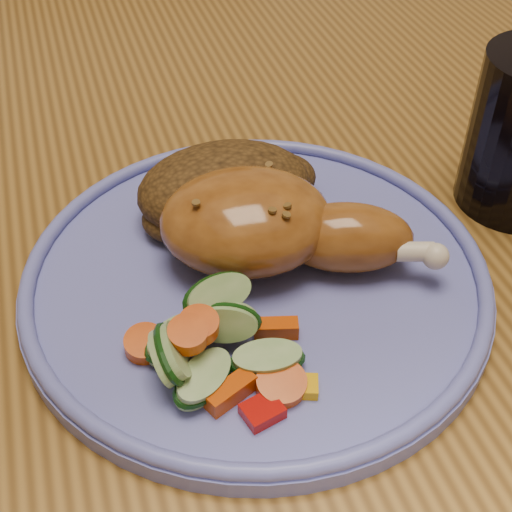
% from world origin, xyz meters
% --- Properties ---
extents(dining_table, '(0.90, 1.40, 0.75)m').
position_xyz_m(dining_table, '(0.00, 0.00, 0.67)').
color(dining_table, brown).
rests_on(dining_table, ground).
extents(chair_far, '(0.42, 0.42, 0.91)m').
position_xyz_m(chair_far, '(0.00, 0.63, 0.49)').
color(chair_far, '#4C2D16').
rests_on(chair_far, ground).
extents(plate, '(0.30, 0.30, 0.01)m').
position_xyz_m(plate, '(-0.05, -0.08, 0.76)').
color(plate, '#5E64B6').
rests_on(plate, dining_table).
extents(plate_rim, '(0.30, 0.30, 0.01)m').
position_xyz_m(plate_rim, '(-0.05, -0.08, 0.77)').
color(plate_rim, '#5E64B6').
rests_on(plate_rim, plate).
extents(chicken_leg, '(0.18, 0.12, 0.06)m').
position_xyz_m(chicken_leg, '(-0.03, -0.07, 0.79)').
color(chicken_leg, '#91551E').
rests_on(chicken_leg, plate).
extents(rice_pilaf, '(0.13, 0.09, 0.05)m').
position_xyz_m(rice_pilaf, '(-0.05, -0.01, 0.78)').
color(rice_pilaf, '#4B3112').
rests_on(rice_pilaf, plate).
extents(vegetable_pile, '(0.10, 0.10, 0.05)m').
position_xyz_m(vegetable_pile, '(-0.09, -0.14, 0.78)').
color(vegetable_pile, '#A50A05').
rests_on(vegetable_pile, plate).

